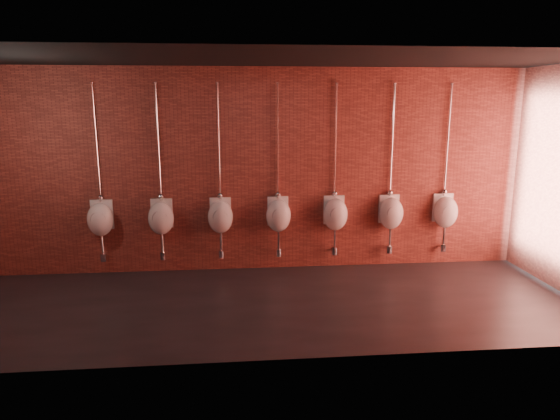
{
  "coord_description": "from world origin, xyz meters",
  "views": [
    {
      "loc": [
        -0.41,
        -6.31,
        2.69
      ],
      "look_at": [
        0.27,
        0.9,
        1.1
      ],
      "focal_mm": 32.0,
      "sensor_mm": 36.0,
      "label": 1
    }
  ],
  "objects_px": {
    "urinal_2": "(220,216)",
    "urinal_0": "(100,218)",
    "urinal_5": "(391,212)",
    "urinal_6": "(445,211)",
    "urinal_1": "(161,217)",
    "urinal_4": "(335,213)",
    "urinal_3": "(278,215)"
  },
  "relations": [
    {
      "from": "urinal_6",
      "to": "urinal_4",
      "type": "bearing_deg",
      "value": 180.0
    },
    {
      "from": "urinal_3",
      "to": "urinal_5",
      "type": "height_order",
      "value": "same"
    },
    {
      "from": "urinal_1",
      "to": "urinal_4",
      "type": "bearing_deg",
      "value": 0.0
    },
    {
      "from": "urinal_0",
      "to": "urinal_1",
      "type": "relative_size",
      "value": 1.0
    },
    {
      "from": "urinal_2",
      "to": "urinal_6",
      "type": "height_order",
      "value": "same"
    },
    {
      "from": "urinal_2",
      "to": "urinal_4",
      "type": "xyz_separation_m",
      "value": [
        1.83,
        0.0,
        0.0
      ]
    },
    {
      "from": "urinal_2",
      "to": "urinal_5",
      "type": "height_order",
      "value": "same"
    },
    {
      "from": "urinal_2",
      "to": "urinal_5",
      "type": "distance_m",
      "value": 2.75
    },
    {
      "from": "urinal_4",
      "to": "urinal_5",
      "type": "relative_size",
      "value": 1.0
    },
    {
      "from": "urinal_0",
      "to": "urinal_3",
      "type": "distance_m",
      "value": 2.75
    },
    {
      "from": "urinal_5",
      "to": "urinal_6",
      "type": "bearing_deg",
      "value": 0.0
    },
    {
      "from": "urinal_3",
      "to": "urinal_6",
      "type": "height_order",
      "value": "same"
    },
    {
      "from": "urinal_4",
      "to": "urinal_1",
      "type": "bearing_deg",
      "value": 180.0
    },
    {
      "from": "urinal_1",
      "to": "urinal_5",
      "type": "relative_size",
      "value": 1.0
    },
    {
      "from": "urinal_3",
      "to": "urinal_6",
      "type": "distance_m",
      "value": 2.75
    },
    {
      "from": "urinal_2",
      "to": "urinal_4",
      "type": "relative_size",
      "value": 1.0
    },
    {
      "from": "urinal_1",
      "to": "urinal_4",
      "type": "height_order",
      "value": "same"
    },
    {
      "from": "urinal_6",
      "to": "urinal_5",
      "type": "bearing_deg",
      "value": 180.0
    },
    {
      "from": "urinal_1",
      "to": "urinal_5",
      "type": "bearing_deg",
      "value": 0.0
    },
    {
      "from": "urinal_3",
      "to": "urinal_5",
      "type": "bearing_deg",
      "value": 0.0
    },
    {
      "from": "urinal_3",
      "to": "urinal_0",
      "type": "bearing_deg",
      "value": 180.0
    },
    {
      "from": "urinal_0",
      "to": "urinal_2",
      "type": "relative_size",
      "value": 1.0
    },
    {
      "from": "urinal_2",
      "to": "urinal_6",
      "type": "distance_m",
      "value": 3.66
    },
    {
      "from": "urinal_1",
      "to": "urinal_3",
      "type": "bearing_deg",
      "value": 0.0
    },
    {
      "from": "urinal_5",
      "to": "urinal_3",
      "type": "bearing_deg",
      "value": 180.0
    },
    {
      "from": "urinal_3",
      "to": "urinal_1",
      "type": "bearing_deg",
      "value": 180.0
    },
    {
      "from": "urinal_4",
      "to": "urinal_3",
      "type": "bearing_deg",
      "value": 180.0
    },
    {
      "from": "urinal_6",
      "to": "urinal_3",
      "type": "bearing_deg",
      "value": 180.0
    },
    {
      "from": "urinal_1",
      "to": "urinal_4",
      "type": "relative_size",
      "value": 1.0
    },
    {
      "from": "urinal_2",
      "to": "urinal_0",
      "type": "bearing_deg",
      "value": 180.0
    },
    {
      "from": "urinal_1",
      "to": "urinal_5",
      "type": "height_order",
      "value": "same"
    },
    {
      "from": "urinal_2",
      "to": "urinal_5",
      "type": "xyz_separation_m",
      "value": [
        2.75,
        0.0,
        0.0
      ]
    }
  ]
}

